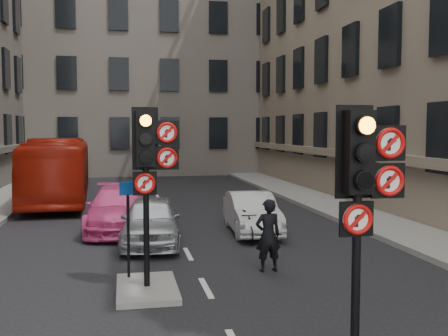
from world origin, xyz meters
name	(u,v)px	position (x,y,z in m)	size (l,w,h in m)	color
pavement_right	(372,217)	(7.20, 12.00, 0.08)	(3.00, 50.00, 0.16)	gray
centre_island	(147,289)	(-1.20, 5.00, 0.06)	(1.20, 2.00, 0.12)	gray
building_far	(142,46)	(0.00, 38.00, 10.00)	(30.00, 14.00, 20.00)	slate
signal_near	(364,180)	(1.49, 0.99, 2.58)	(0.91, 0.40, 3.58)	black
signal_far	(150,157)	(-1.11, 4.99, 2.70)	(0.91, 0.40, 3.58)	black
car_silver	(151,221)	(-0.88, 9.36, 0.68)	(1.60, 3.98, 1.36)	#B5B9BE
car_white	(252,213)	(2.33, 10.47, 0.63)	(1.34, 3.84, 1.26)	silver
car_pink	(118,209)	(-1.81, 11.71, 0.69)	(1.94, 4.77, 1.38)	#E4438A
bus_red	(58,170)	(-4.50, 19.09, 1.44)	(2.41, 10.31, 2.87)	#9C190B
motorcycle	(246,227)	(1.84, 9.12, 0.45)	(0.42, 1.50, 0.90)	black
motorcyclist	(268,235)	(1.60, 6.00, 0.84)	(0.61, 0.40, 1.67)	black
info_sign	(128,216)	(-1.55, 5.67, 1.44)	(0.35, 0.15, 2.04)	black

